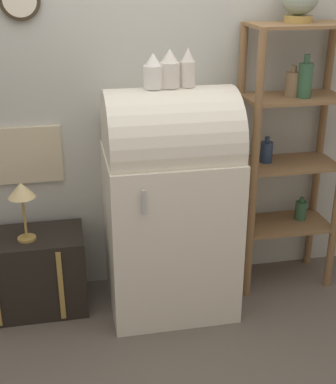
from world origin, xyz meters
TOP-DOWN VIEW (x-y plane):
  - ground_plane at (0.00, 0.00)m, footprint 12.00×12.00m
  - wall_back at (-0.00, 0.57)m, footprint 7.00×0.09m
  - refrigerator at (-0.00, 0.22)m, footprint 0.77×0.69m
  - suitcase_trunk at (-0.88, 0.32)m, footprint 0.69×0.40m
  - shelf_unit at (0.81, 0.35)m, footprint 0.63×0.37m
  - vase_left at (-0.10, 0.22)m, footprint 0.11×0.11m
  - vase_center at (0.00, 0.23)m, footprint 0.11×0.11m
  - vase_right at (0.10, 0.23)m, footprint 0.08×0.08m
  - desk_lamp at (-0.87, 0.27)m, footprint 0.16×0.16m

SIDE VIEW (x-z plane):
  - ground_plane at x=0.00m, z-range 0.00..0.00m
  - suitcase_trunk at x=-0.88m, z-range 0.00..0.51m
  - refrigerator at x=0.00m, z-range 0.02..1.43m
  - desk_lamp at x=-0.87m, z-range 0.62..0.99m
  - shelf_unit at x=0.81m, z-range 0.12..1.85m
  - wall_back at x=0.00m, z-range 0.00..2.70m
  - vase_left at x=-0.10m, z-range 1.40..1.59m
  - vase_center at x=0.00m, z-range 1.40..1.61m
  - vase_right at x=0.10m, z-range 1.40..1.62m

